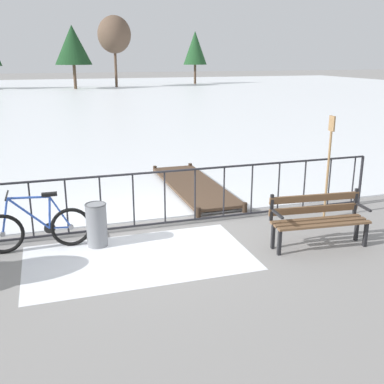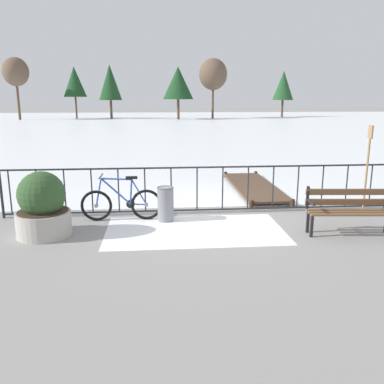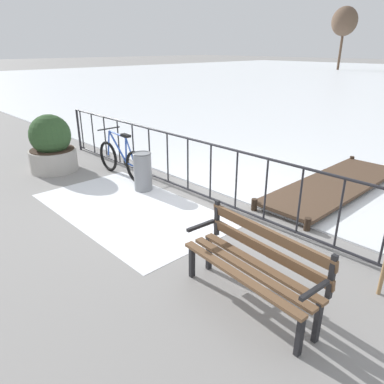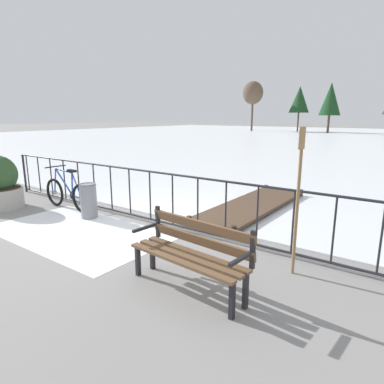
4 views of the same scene
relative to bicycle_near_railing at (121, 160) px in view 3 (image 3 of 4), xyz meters
name	(u,v)px [view 3 (image 3 of 4)]	position (x,y,z in m)	size (l,w,h in m)	color
ground_plane	(199,197)	(1.93, 0.37, -0.37)	(160.00, 160.00, 0.00)	gray
snow_patch	(130,209)	(1.48, -0.83, -0.36)	(3.48, 1.97, 0.01)	white
railing_fence	(199,168)	(1.93, 0.37, 0.19)	(9.06, 0.06, 1.07)	#232328
bicycle_near_railing	(121,160)	(0.00, 0.00, 0.00)	(1.71, 0.52, 0.97)	black
park_bench	(255,260)	(4.40, -1.22, 0.14)	(1.64, 0.62, 0.89)	brown
planter_with_shrub	(52,146)	(-1.39, -0.86, 0.19)	(1.01, 1.01, 1.23)	#ADA8A0
trash_bin	(143,171)	(0.93, -0.13, 0.00)	(0.35, 0.35, 0.73)	gray
wooden_dock	(334,185)	(3.45, 2.50, -0.25)	(1.10, 3.75, 0.20)	#4C3828
tree_east_mid	(345,22)	(-14.04, 38.13, 4.66)	(2.74, 2.74, 6.57)	brown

